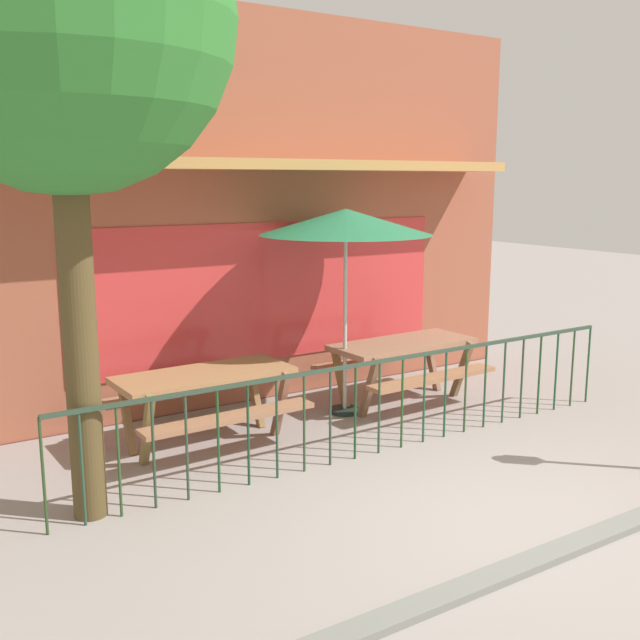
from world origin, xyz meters
TOP-DOWN VIEW (x-y plane):
  - ground at (0.00, 0.00)m, footprint 40.00×40.00m
  - pub_storefront at (0.00, 4.23)m, footprint 7.64×1.25m
  - patio_fence_front at (0.00, 1.71)m, footprint 6.44×0.04m
  - picnic_table_left at (-1.36, 2.88)m, footprint 1.84×1.41m
  - picnic_table_right at (1.27, 2.91)m, footprint 1.85×1.42m
  - patio_umbrella at (0.45, 2.97)m, footprint 1.97×1.97m
  - street_tree at (-2.83, 1.87)m, footprint 2.58×2.58m
  - curb_edge at (0.00, -0.63)m, footprint 10.70×0.20m

SIDE VIEW (x-z plane):
  - ground at x=0.00m, z-range 0.00..0.00m
  - curb_edge at x=0.00m, z-range -0.06..0.06m
  - picnic_table_left at x=-1.36m, z-range 0.21..1.01m
  - picnic_table_right at x=1.27m, z-range 0.21..1.01m
  - patio_fence_front at x=0.00m, z-range 0.18..1.15m
  - patio_umbrella at x=0.45m, z-range 1.03..3.42m
  - pub_storefront at x=0.00m, z-range 0.00..4.69m
  - street_tree at x=-2.83m, z-range 1.26..6.41m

